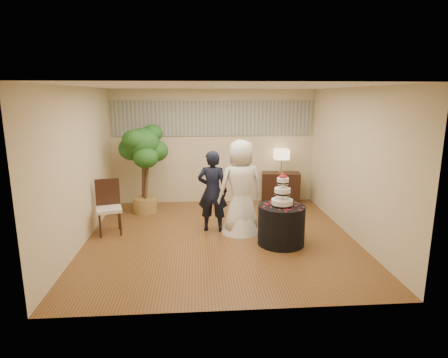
{
  "coord_description": "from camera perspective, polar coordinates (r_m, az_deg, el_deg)",
  "views": [
    {
      "loc": [
        -0.43,
        -6.71,
        2.65
      ],
      "look_at": [
        0.1,
        0.4,
        1.05
      ],
      "focal_mm": 30.0,
      "sensor_mm": 36.0,
      "label": 1
    }
  ],
  "objects": [
    {
      "name": "groom",
      "position": [
        7.34,
        -1.76,
        -1.87
      ],
      "size": [
        0.65,
        0.49,
        1.62
      ],
      "primitive_type": "imported",
      "rotation": [
        0.0,
        0.0,
        2.95
      ],
      "color": "black",
      "rests_on": "floor"
    },
    {
      "name": "table_lamp",
      "position": [
        9.32,
        8.73,
        2.71
      ],
      "size": [
        0.33,
        0.33,
        0.58
      ],
      "primitive_type": null,
      "color": "beige",
      "rests_on": "console"
    },
    {
      "name": "wall_left",
      "position": [
        7.14,
        -21.06,
        1.7
      ],
      "size": [
        0.06,
        5.0,
        2.8
      ],
      "primitive_type": "cube",
      "color": "beige",
      "rests_on": "ground"
    },
    {
      "name": "mural_border",
      "position": [
        9.22,
        -1.6,
        9.21
      ],
      "size": [
        4.9,
        0.02,
        0.85
      ],
      "primitive_type": "cube",
      "color": "gray",
      "rests_on": "wall_back"
    },
    {
      "name": "wall_right",
      "position": [
        7.43,
        19.05,
        2.26
      ],
      "size": [
        0.06,
        5.0,
        2.8
      ],
      "primitive_type": "cube",
      "color": "beige",
      "rests_on": "ground"
    },
    {
      "name": "wedding_cake",
      "position": [
        6.7,
        8.91,
        -1.61
      ],
      "size": [
        0.39,
        0.39,
        0.6
      ],
      "primitive_type": null,
      "color": "white",
      "rests_on": "cake_table"
    },
    {
      "name": "cake_table",
      "position": [
        6.88,
        8.72,
        -6.93
      ],
      "size": [
        0.87,
        0.87,
        0.72
      ],
      "primitive_type": "cylinder",
      "rotation": [
        0.0,
        0.0,
        0.03
      ],
      "color": "black",
      "rests_on": "floor"
    },
    {
      "name": "floor",
      "position": [
        7.23,
        -0.56,
        -8.86
      ],
      "size": [
        5.0,
        5.0,
        0.0
      ],
      "primitive_type": "cube",
      "color": "brown",
      "rests_on": "ground"
    },
    {
      "name": "console",
      "position": [
        9.46,
        8.6,
        -1.34
      ],
      "size": [
        0.98,
        0.55,
        0.78
      ],
      "primitive_type": "cube",
      "rotation": [
        0.0,
        0.0,
        -0.15
      ],
      "color": "black",
      "rests_on": "floor"
    },
    {
      "name": "ceiling",
      "position": [
        6.73,
        -0.61,
        13.92
      ],
      "size": [
        5.0,
        5.0,
        0.0
      ],
      "primitive_type": "cube",
      "color": "white",
      "rests_on": "wall_back"
    },
    {
      "name": "wall_front",
      "position": [
        4.42,
        1.5,
        -3.79
      ],
      "size": [
        5.0,
        0.06,
        2.8
      ],
      "primitive_type": "cube",
      "color": "beige",
      "rests_on": "ground"
    },
    {
      "name": "bride",
      "position": [
        7.24,
        2.56,
        -1.19
      ],
      "size": [
        1.06,
        0.97,
        1.84
      ],
      "primitive_type": "imported",
      "rotation": [
        0.0,
        0.0,
        3.4
      ],
      "color": "white",
      "rests_on": "floor"
    },
    {
      "name": "side_chair",
      "position": [
        7.59,
        -17.14,
        -4.18
      ],
      "size": [
        0.6,
        0.61,
        1.05
      ],
      "primitive_type": null,
      "rotation": [
        0.0,
        0.0,
        0.27
      ],
      "color": "black",
      "rests_on": "floor"
    },
    {
      "name": "wall_back",
      "position": [
        9.31,
        -1.58,
        4.91
      ],
      "size": [
        5.0,
        0.06,
        2.8
      ],
      "primitive_type": "cube",
      "color": "beige",
      "rests_on": "ground"
    },
    {
      "name": "ficus_tree",
      "position": [
        8.66,
        -12.19,
        1.54
      ],
      "size": [
        1.31,
        1.31,
        2.05
      ],
      "primitive_type": null,
      "rotation": [
        0.0,
        0.0,
        -0.46
      ],
      "color": "#22571D",
      "rests_on": "floor"
    }
  ]
}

